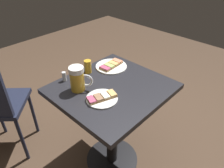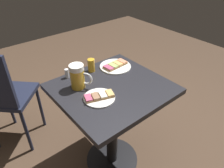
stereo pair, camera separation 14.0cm
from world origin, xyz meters
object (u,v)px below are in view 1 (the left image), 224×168
(plate_far, at_px, (111,66))
(salt_shaker, at_px, (64,76))
(beer_mug, at_px, (78,79))
(plate_near, at_px, (102,98))
(beer_glass_small, at_px, (88,67))

(plate_far, xyz_separation_m, salt_shaker, (-0.10, -0.36, 0.02))
(beer_mug, bearing_deg, plate_far, 98.10)
(plate_far, height_order, salt_shaker, salt_shaker)
(plate_near, xyz_separation_m, beer_glass_small, (-0.30, 0.15, 0.04))
(beer_glass_small, bearing_deg, salt_shaker, -100.29)
(beer_glass_small, distance_m, salt_shaker, 0.19)
(beer_mug, relative_size, beer_glass_small, 1.72)
(plate_far, distance_m, salt_shaker, 0.38)
(plate_near, height_order, beer_mug, beer_mug)
(plate_near, relative_size, plate_far, 0.82)
(plate_far, bearing_deg, beer_mug, -81.90)
(beer_mug, bearing_deg, salt_shaker, -179.94)
(beer_mug, xyz_separation_m, beer_glass_small, (-0.12, 0.19, -0.03))
(plate_far, relative_size, beer_mug, 1.44)
(beer_glass_small, height_order, salt_shaker, beer_glass_small)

